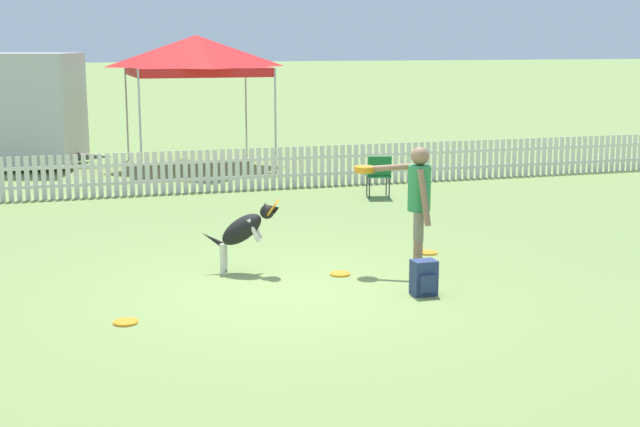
{
  "coord_description": "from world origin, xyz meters",
  "views": [
    {
      "loc": [
        -2.65,
        -9.7,
        2.86
      ],
      "look_at": [
        0.57,
        0.6,
        0.77
      ],
      "focal_mm": 50.0,
      "sensor_mm": 36.0,
      "label": 1
    }
  ],
  "objects_px": {
    "backpack_on_grass": "(424,278)",
    "frisbee_midfield": "(126,322)",
    "canopy_tent_main": "(196,55)",
    "folding_chair_blue_left": "(379,173)",
    "leaping_dog": "(244,228)",
    "frisbee_near_dog": "(428,253)",
    "handler_person": "(415,195)",
    "frisbee_near_handler": "(340,274)"
  },
  "relations": [
    {
      "from": "frisbee_midfield",
      "to": "leaping_dog",
      "type": "bearing_deg",
      "value": 45.48
    },
    {
      "from": "frisbee_near_dog",
      "to": "folding_chair_blue_left",
      "type": "relative_size",
      "value": 0.33
    },
    {
      "from": "frisbee_near_handler",
      "to": "frisbee_near_dog",
      "type": "relative_size",
      "value": 1.0
    },
    {
      "from": "frisbee_midfield",
      "to": "folding_chair_blue_left",
      "type": "bearing_deg",
      "value": 50.31
    },
    {
      "from": "leaping_dog",
      "to": "frisbee_midfield",
      "type": "height_order",
      "value": "leaping_dog"
    },
    {
      "from": "handler_person",
      "to": "backpack_on_grass",
      "type": "height_order",
      "value": "handler_person"
    },
    {
      "from": "frisbee_near_dog",
      "to": "canopy_tent_main",
      "type": "bearing_deg",
      "value": 98.78
    },
    {
      "from": "frisbee_near_dog",
      "to": "frisbee_midfield",
      "type": "xyz_separation_m",
      "value": [
        -4.25,
        -1.9,
        0.0
      ]
    },
    {
      "from": "handler_person",
      "to": "frisbee_midfield",
      "type": "height_order",
      "value": "handler_person"
    },
    {
      "from": "handler_person",
      "to": "frisbee_near_dog",
      "type": "bearing_deg",
      "value": -11.38
    },
    {
      "from": "frisbee_near_dog",
      "to": "canopy_tent_main",
      "type": "relative_size",
      "value": 0.09
    },
    {
      "from": "leaping_dog",
      "to": "frisbee_midfield",
      "type": "distance_m",
      "value": 2.39
    },
    {
      "from": "frisbee_near_dog",
      "to": "backpack_on_grass",
      "type": "height_order",
      "value": "backpack_on_grass"
    },
    {
      "from": "backpack_on_grass",
      "to": "canopy_tent_main",
      "type": "relative_size",
      "value": 0.14
    },
    {
      "from": "frisbee_near_handler",
      "to": "frisbee_near_dog",
      "type": "distance_m",
      "value": 1.68
    },
    {
      "from": "frisbee_midfield",
      "to": "canopy_tent_main",
      "type": "bearing_deg",
      "value": 76.65
    },
    {
      "from": "frisbee_near_dog",
      "to": "leaping_dog",
      "type": "bearing_deg",
      "value": -174.7
    },
    {
      "from": "canopy_tent_main",
      "to": "leaping_dog",
      "type": "bearing_deg",
      "value": -96.44
    },
    {
      "from": "canopy_tent_main",
      "to": "frisbee_midfield",
      "type": "bearing_deg",
      "value": -103.35
    },
    {
      "from": "leaping_dog",
      "to": "backpack_on_grass",
      "type": "relative_size",
      "value": 2.45
    },
    {
      "from": "folding_chair_blue_left",
      "to": "frisbee_near_dog",
      "type": "bearing_deg",
      "value": 90.58
    },
    {
      "from": "frisbee_near_dog",
      "to": "frisbee_midfield",
      "type": "bearing_deg",
      "value": -155.9
    },
    {
      "from": "frisbee_near_dog",
      "to": "folding_chair_blue_left",
      "type": "height_order",
      "value": "folding_chair_blue_left"
    },
    {
      "from": "backpack_on_grass",
      "to": "folding_chair_blue_left",
      "type": "height_order",
      "value": "folding_chair_blue_left"
    },
    {
      "from": "folding_chair_blue_left",
      "to": "leaping_dog",
      "type": "bearing_deg",
      "value": 65.13
    },
    {
      "from": "handler_person",
      "to": "leaping_dog",
      "type": "xyz_separation_m",
      "value": [
        -1.97,
        0.76,
        -0.44
      ]
    },
    {
      "from": "frisbee_near_handler",
      "to": "canopy_tent_main",
      "type": "height_order",
      "value": "canopy_tent_main"
    },
    {
      "from": "backpack_on_grass",
      "to": "folding_chair_blue_left",
      "type": "distance_m",
      "value": 6.49
    },
    {
      "from": "backpack_on_grass",
      "to": "canopy_tent_main",
      "type": "xyz_separation_m",
      "value": [
        -0.61,
        11.54,
        2.35
      ]
    },
    {
      "from": "frisbee_near_handler",
      "to": "frisbee_near_dog",
      "type": "xyz_separation_m",
      "value": [
        1.52,
        0.72,
        0.0
      ]
    },
    {
      "from": "frisbee_near_handler",
      "to": "handler_person",
      "type": "bearing_deg",
      "value": -18.17
    },
    {
      "from": "frisbee_near_handler",
      "to": "frisbee_midfield",
      "type": "bearing_deg",
      "value": -156.61
    },
    {
      "from": "backpack_on_grass",
      "to": "frisbee_midfield",
      "type": "bearing_deg",
      "value": -179.08
    },
    {
      "from": "frisbee_near_handler",
      "to": "backpack_on_grass",
      "type": "distance_m",
      "value": 1.31
    },
    {
      "from": "frisbee_near_handler",
      "to": "backpack_on_grass",
      "type": "bearing_deg",
      "value": -60.69
    },
    {
      "from": "handler_person",
      "to": "frisbee_near_handler",
      "type": "bearing_deg",
      "value": 93.27
    },
    {
      "from": "frisbee_midfield",
      "to": "backpack_on_grass",
      "type": "height_order",
      "value": "backpack_on_grass"
    },
    {
      "from": "leaping_dog",
      "to": "folding_chair_blue_left",
      "type": "distance_m",
      "value": 5.83
    },
    {
      "from": "folding_chair_blue_left",
      "to": "canopy_tent_main",
      "type": "distance_m",
      "value": 6.22
    },
    {
      "from": "frisbee_near_handler",
      "to": "frisbee_near_dog",
      "type": "height_order",
      "value": "same"
    },
    {
      "from": "folding_chair_blue_left",
      "to": "canopy_tent_main",
      "type": "bearing_deg",
      "value": -52.39
    },
    {
      "from": "handler_person",
      "to": "frisbee_near_handler",
      "type": "height_order",
      "value": "handler_person"
    }
  ]
}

